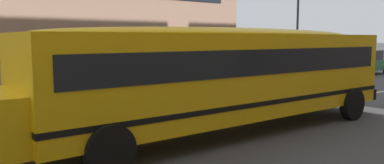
{
  "coord_description": "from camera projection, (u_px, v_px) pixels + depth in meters",
  "views": [
    {
      "loc": [
        -3.58,
        -8.68,
        2.45
      ],
      "look_at": [
        2.51,
        -0.66,
        1.3
      ],
      "focal_mm": 35.97,
      "sensor_mm": 36.0,
      "label": 1
    }
  ],
  "objects": [
    {
      "name": "street_lamp",
      "position": [
        298.0,
        9.0,
        24.39
      ],
      "size": [
        0.44,
        0.44,
        6.8
      ],
      "color": "#38383D",
      "rests_on": "ground_plane"
    },
    {
      "name": "school_bus",
      "position": [
        223.0,
        71.0,
        9.86
      ],
      "size": [
        12.19,
        2.88,
        2.72
      ],
      "rotation": [
        0.0,
        0.0,
        3.14
      ],
      "color": "yellow",
      "rests_on": "ground_plane"
    },
    {
      "name": "parked_car_green_by_lamppost",
      "position": [
        365.0,
        62.0,
        26.23
      ],
      "size": [
        3.96,
        1.99,
        1.64
      ],
      "rotation": [
        0.0,
        0.0,
        0.04
      ],
      "color": "#236038",
      "rests_on": "ground_plane"
    },
    {
      "name": "lane_centreline",
      "position": [
        93.0,
        140.0,
        9.29
      ],
      "size": [
        110.0,
        0.16,
        0.01
      ],
      "primitive_type": "cube",
      "color": "silver",
      "rests_on": "ground_plane"
    },
    {
      "name": "ground_plane",
      "position": [
        93.0,
        140.0,
        9.29
      ],
      "size": [
        400.0,
        400.0,
        0.0
      ],
      "primitive_type": "plane",
      "color": "#424244"
    },
    {
      "name": "sidewalk_far",
      "position": [
        16.0,
        100.0,
        15.37
      ],
      "size": [
        120.0,
        3.0,
        0.01
      ],
      "primitive_type": "cube",
      "color": "gray",
      "rests_on": "ground_plane"
    }
  ]
}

